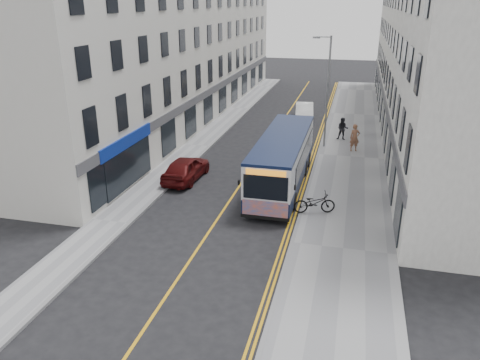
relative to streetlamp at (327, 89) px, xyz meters
The scene contains 17 objects.
ground 15.25m from the streetlamp, 106.58° to the right, with size 140.00×140.00×0.00m, color black.
pavement_east 5.20m from the streetlamp, 43.87° to the right, with size 4.50×64.00×0.12m, color gray.
pavement_west 10.33m from the streetlamp, 167.70° to the right, with size 2.00×64.00×0.12m, color gray.
kerb_east 4.76m from the streetlamp, 94.85° to the right, with size 0.18×64.00×0.13m, color slate.
kerb_west 9.45m from the streetlamp, 166.24° to the right, with size 0.18×64.00×0.13m, color slate.
road_centre_line 6.37m from the streetlamp, 154.37° to the right, with size 0.12×64.00×0.01m, color orange.
road_dbl_yellow_inner 4.85m from the streetlamp, 107.21° to the right, with size 0.10×64.00×0.01m, color orange.
road_dbl_yellow_outer 4.83m from the streetlamp, 101.85° to the right, with size 0.10×64.00×0.01m, color orange.
terrace_east 10.35m from the streetlamp, 43.68° to the left, with size 6.00×46.00×13.00m, color white.
terrace_west 15.06m from the streetlamp, 152.01° to the left, with size 6.00×46.00×13.00m, color beige.
streetlamp is the anchor object (origin of this frame).
city_bus 8.92m from the streetlamp, 101.83° to the right, with size 2.47×10.56×3.07m.
bicycle 12.43m from the streetlamp, 87.69° to the right, with size 0.73×2.11×1.11m, color black.
pedestrian_near 4.03m from the streetlamp, 15.84° to the right, with size 0.71×0.47×1.94m, color #8D5A40.
pedestrian_far 4.19m from the streetlamp, 57.96° to the left, with size 0.84×0.66×1.73m, color black.
car_white 9.44m from the streetlamp, 105.79° to the left, with size 1.57×4.50×1.48m, color white.
car_maroon 12.10m from the streetlamp, 131.02° to the right, with size 1.75×4.35×1.48m, color #4B0C0C.
Camera 1 is at (6.18, -19.80, 10.29)m, focal length 35.00 mm.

